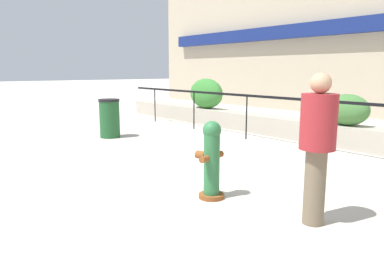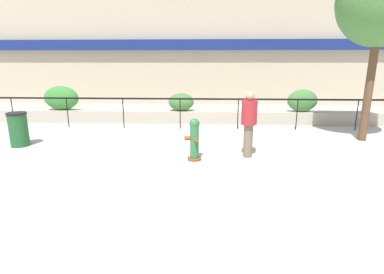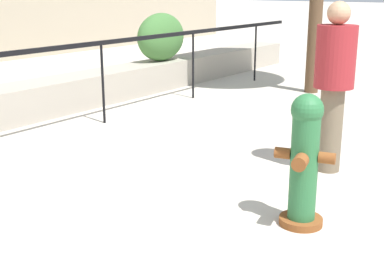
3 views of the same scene
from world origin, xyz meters
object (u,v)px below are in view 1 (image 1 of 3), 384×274
hedge_bush_1 (347,110)px  fire_hydrant (211,159)px  pedestrian (317,140)px  hedge_bush_0 (206,94)px  trash_bin (110,118)px

hedge_bush_1 → fire_hydrant: 4.84m
pedestrian → hedge_bush_0: bearing=148.0°
pedestrian → trash_bin: bearing=173.8°
hedge_bush_0 → hedge_bush_1: size_ratio=1.38×
hedge_bush_1 → trash_bin: (-4.52, -3.72, -0.35)m
fire_hydrant → trash_bin: fire_hydrant is taller
hedge_bush_0 → hedge_bush_1: (4.96, 0.00, -0.13)m
fire_hydrant → trash_bin: size_ratio=1.07×
hedge_bush_0 → hedge_bush_1: 4.97m
hedge_bush_1 → pedestrian: (2.13, -4.44, 0.13)m
hedge_bush_1 → trash_bin: hedge_bush_1 is taller
fire_hydrant → trash_bin: bearing=168.6°
hedge_bush_0 → trash_bin: 3.77m
fire_hydrant → hedge_bush_0: bearing=140.0°
hedge_bush_0 → pedestrian: bearing=-32.0°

